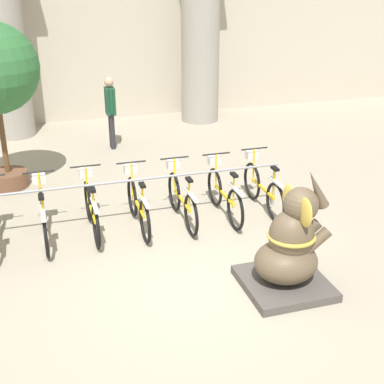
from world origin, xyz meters
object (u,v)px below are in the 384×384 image
Objects in this scene: bicycle_5 at (182,199)px; elephant_statue at (290,249)px; bicycle_6 at (224,194)px; bicycle_7 at (262,187)px; bicycle_4 at (138,204)px; person_pedestrian at (110,106)px; bicycle_3 at (91,209)px; bicycle_2 at (43,216)px.

bicycle_5 is 1.01× the size of elephant_statue.
bicycle_5 is at bearing 179.16° from bicycle_6.
bicycle_7 is at bearing 5.31° from bicycle_6.
person_pedestrian is (0.26, 4.10, 0.57)m from bicycle_4.
person_pedestrian is at bearing 101.01° from elephant_statue.
person_pedestrian reaches higher than bicycle_3.
bicycle_7 is at bearing -64.73° from person_pedestrian.
bicycle_2 is 4.49m from person_pedestrian.
bicycle_6 is at bearing -0.02° from bicycle_2.
bicycle_6 is at bearing -0.84° from bicycle_5.
bicycle_5 and bicycle_7 have the same top height.
bicycle_2 is at bearing -179.66° from bicycle_4.
bicycle_3 is 1.00× the size of bicycle_7.
bicycle_2 is at bearing 142.43° from elephant_statue.
bicycle_6 is 0.73m from bicycle_7.
bicycle_4 is at bearing 0.34° from bicycle_2.
bicycle_3 and bicycle_4 have the same top height.
bicycle_2 is 3.72m from elephant_statue.
bicycle_7 is (3.61, 0.07, 0.00)m from bicycle_2.
bicycle_7 is (0.72, 0.07, 0.00)m from bicycle_6.
elephant_statue is (0.78, -2.28, 0.16)m from bicycle_5.
bicycle_2 is 1.00× the size of bicycle_5.
bicycle_4 is (0.72, -0.04, 0.00)m from bicycle_3.
bicycle_2 is 0.72m from bicycle_3.
elephant_statue is (2.94, -2.27, 0.16)m from bicycle_2.
bicycle_7 is at bearing 1.05° from bicycle_2.
bicycle_6 and bicycle_7 have the same top height.
bicycle_2 is at bearing -176.09° from bicycle_3.
elephant_statue is at bearing -46.17° from bicycle_3.
bicycle_4 is at bearing -179.93° from bicycle_5.
bicycle_2 is 1.45m from bicycle_4.
bicycle_3 is 2.17m from bicycle_6.
bicycle_2 is 1.01× the size of elephant_statue.
bicycle_4 is 1.01× the size of elephant_statue.
bicycle_3 and bicycle_7 have the same top height.
person_pedestrian reaches higher than bicycle_2.
bicycle_4 and bicycle_6 have the same top height.
bicycle_4 is at bearing -178.48° from bicycle_7.
bicycle_6 is 1.01× the size of person_pedestrian.
bicycle_2 and bicycle_7 have the same top height.
bicycle_6 is at bearing -73.90° from person_pedestrian.
elephant_statue reaches higher than bicycle_6.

